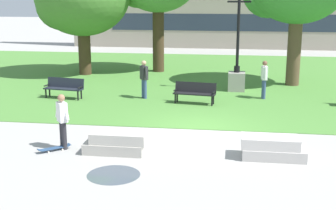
{
  "coord_description": "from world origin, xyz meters",
  "views": [
    {
      "loc": [
        1.19,
        -15.7,
        4.72
      ],
      "look_at": [
        -0.85,
        -1.4,
        1.2
      ],
      "focal_mm": 50.0,
      "sensor_mm": 36.0,
      "label": 1
    }
  ],
  "objects_px": {
    "park_bench_far_left": "(64,87)",
    "person_bystander_near_lawn": "(144,77)",
    "lamp_post_left": "(237,71)",
    "person_bystander_far_lawn": "(264,77)",
    "park_bench_near_right": "(195,92)",
    "concrete_block_left": "(272,148)",
    "skateboard": "(54,148)",
    "concrete_block_center": "(117,142)",
    "person_skateboarder": "(62,118)"
  },
  "relations": [
    {
      "from": "park_bench_far_left",
      "to": "person_bystander_near_lawn",
      "type": "height_order",
      "value": "person_bystander_near_lawn"
    },
    {
      "from": "park_bench_far_left",
      "to": "lamp_post_left",
      "type": "relative_size",
      "value": 0.39
    },
    {
      "from": "person_bystander_far_lawn",
      "to": "park_bench_near_right",
      "type": "bearing_deg",
      "value": -154.94
    },
    {
      "from": "concrete_block_left",
      "to": "person_bystander_near_lawn",
      "type": "xyz_separation_m",
      "value": [
        -5.15,
        7.11,
        0.68
      ]
    },
    {
      "from": "person_bystander_near_lawn",
      "to": "person_bystander_far_lawn",
      "type": "height_order",
      "value": "same"
    },
    {
      "from": "skateboard",
      "to": "park_bench_near_right",
      "type": "relative_size",
      "value": 0.48
    },
    {
      "from": "skateboard",
      "to": "park_bench_far_left",
      "type": "relative_size",
      "value": 0.48
    },
    {
      "from": "person_bystander_near_lawn",
      "to": "concrete_block_left",
      "type": "bearing_deg",
      "value": -54.08
    },
    {
      "from": "concrete_block_center",
      "to": "person_bystander_near_lawn",
      "type": "distance_m",
      "value": 7.32
    },
    {
      "from": "person_bystander_far_lawn",
      "to": "concrete_block_left",
      "type": "bearing_deg",
      "value": -91.36
    },
    {
      "from": "person_skateboarder",
      "to": "person_bystander_far_lawn",
      "type": "xyz_separation_m",
      "value": [
        6.48,
        7.85,
        0.02
      ]
    },
    {
      "from": "lamp_post_left",
      "to": "person_bystander_far_lawn",
      "type": "distance_m",
      "value": 1.99
    },
    {
      "from": "park_bench_far_left",
      "to": "person_bystander_far_lawn",
      "type": "distance_m",
      "value": 8.99
    },
    {
      "from": "person_bystander_far_lawn",
      "to": "person_skateboarder",
      "type": "bearing_deg",
      "value": -129.53
    },
    {
      "from": "concrete_block_left",
      "to": "lamp_post_left",
      "type": "height_order",
      "value": "lamp_post_left"
    },
    {
      "from": "concrete_block_center",
      "to": "lamp_post_left",
      "type": "relative_size",
      "value": 0.39
    },
    {
      "from": "person_skateboarder",
      "to": "skateboard",
      "type": "bearing_deg",
      "value": -129.34
    },
    {
      "from": "concrete_block_left",
      "to": "park_bench_far_left",
      "type": "xyz_separation_m",
      "value": [
        -8.72,
        6.62,
        0.23
      ]
    },
    {
      "from": "concrete_block_left",
      "to": "person_skateboarder",
      "type": "height_order",
      "value": "person_skateboarder"
    },
    {
      "from": "park_bench_near_right",
      "to": "park_bench_far_left",
      "type": "xyz_separation_m",
      "value": [
        -5.92,
        0.21,
        0.0
      ]
    },
    {
      "from": "park_bench_near_right",
      "to": "person_bystander_near_lawn",
      "type": "distance_m",
      "value": 2.5
    },
    {
      "from": "concrete_block_center",
      "to": "lamp_post_left",
      "type": "distance_m",
      "value": 10.19
    },
    {
      "from": "park_bench_far_left",
      "to": "person_bystander_near_lawn",
      "type": "xyz_separation_m",
      "value": [
        3.57,
        0.49,
        0.44
      ]
    },
    {
      "from": "concrete_block_center",
      "to": "concrete_block_left",
      "type": "bearing_deg",
      "value": 1.98
    },
    {
      "from": "park_bench_near_right",
      "to": "lamp_post_left",
      "type": "distance_m",
      "value": 3.49
    },
    {
      "from": "park_bench_far_left",
      "to": "concrete_block_left",
      "type": "bearing_deg",
      "value": -37.2
    },
    {
      "from": "concrete_block_center",
      "to": "skateboard",
      "type": "xyz_separation_m",
      "value": [
        -1.92,
        -0.15,
        -0.22
      ]
    },
    {
      "from": "concrete_block_center",
      "to": "concrete_block_left",
      "type": "xyz_separation_m",
      "value": [
        4.58,
        0.16,
        0.0
      ]
    },
    {
      "from": "park_bench_near_right",
      "to": "person_bystander_far_lawn",
      "type": "relative_size",
      "value": 1.09
    },
    {
      "from": "person_skateboarder",
      "to": "person_bystander_near_lawn",
      "type": "bearing_deg",
      "value": 80.93
    },
    {
      "from": "concrete_block_center",
      "to": "park_bench_near_right",
      "type": "relative_size",
      "value": 1.0
    },
    {
      "from": "person_bystander_near_lawn",
      "to": "concrete_block_center",
      "type": "bearing_deg",
      "value": -85.49
    },
    {
      "from": "park_bench_near_right",
      "to": "person_bystander_far_lawn",
      "type": "height_order",
      "value": "person_bystander_far_lawn"
    },
    {
      "from": "concrete_block_left",
      "to": "park_bench_near_right",
      "type": "bearing_deg",
      "value": 113.57
    },
    {
      "from": "concrete_block_left",
      "to": "park_bench_near_right",
      "type": "height_order",
      "value": "park_bench_near_right"
    },
    {
      "from": "park_bench_far_left",
      "to": "person_bystander_far_lawn",
      "type": "relative_size",
      "value": 1.09
    },
    {
      "from": "concrete_block_center",
      "to": "concrete_block_left",
      "type": "distance_m",
      "value": 4.58
    },
    {
      "from": "concrete_block_left",
      "to": "park_bench_far_left",
      "type": "height_order",
      "value": "park_bench_far_left"
    },
    {
      "from": "person_skateboarder",
      "to": "park_bench_far_left",
      "type": "distance_m",
      "value": 7.11
    },
    {
      "from": "concrete_block_left",
      "to": "skateboard",
      "type": "relative_size",
      "value": 2.06
    },
    {
      "from": "park_bench_near_right",
      "to": "park_bench_far_left",
      "type": "height_order",
      "value": "same"
    },
    {
      "from": "person_bystander_near_lawn",
      "to": "lamp_post_left",
      "type": "bearing_deg",
      "value": 28.81
    },
    {
      "from": "skateboard",
      "to": "person_bystander_near_lawn",
      "type": "height_order",
      "value": "person_bystander_near_lawn"
    },
    {
      "from": "park_bench_far_left",
      "to": "person_skateboarder",
      "type": "bearing_deg",
      "value": -70.0
    },
    {
      "from": "concrete_block_left",
      "to": "person_skateboarder",
      "type": "distance_m",
      "value": 6.33
    },
    {
      "from": "lamp_post_left",
      "to": "person_bystander_near_lawn",
      "type": "xyz_separation_m",
      "value": [
        -4.12,
        -2.27,
        -0.01
      ]
    },
    {
      "from": "skateboard",
      "to": "park_bench_far_left",
      "type": "height_order",
      "value": "park_bench_far_left"
    },
    {
      "from": "concrete_block_left",
      "to": "park_bench_near_right",
      "type": "relative_size",
      "value": 0.99
    },
    {
      "from": "person_skateboarder",
      "to": "lamp_post_left",
      "type": "bearing_deg",
      "value": 60.81
    },
    {
      "from": "concrete_block_left",
      "to": "person_bystander_near_lawn",
      "type": "relative_size",
      "value": 1.08
    }
  ]
}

